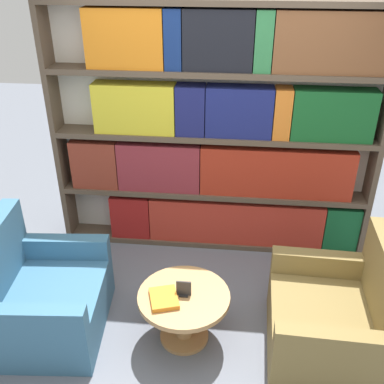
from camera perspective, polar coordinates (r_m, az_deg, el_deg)
The scene contains 7 objects.
ground_plane at distance 3.63m, azimuth 0.76°, elevation -19.60°, with size 14.00×14.00×0.00m, color slate.
bookshelf at distance 4.18m, azimuth 3.77°, elevation 7.01°, with size 3.00×0.30×2.34m.
armchair_left at distance 3.79m, azimuth -18.59°, elevation -12.71°, with size 0.91×1.01×0.93m.
armchair_right at distance 3.59m, azimuth 17.71°, elevation -15.25°, with size 0.87×0.98×0.93m.
coffee_table at distance 3.51m, azimuth -1.03°, elevation -14.43°, with size 0.69×0.69×0.44m.
table_sign at distance 3.39m, azimuth -1.06°, elevation -12.27°, with size 0.11×0.06×0.13m.
stray_book at distance 3.38m, azimuth -3.59°, elevation -13.33°, with size 0.26×0.28×0.04m.
Camera 1 is at (0.20, -2.39, 2.73)m, focal length 42.00 mm.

